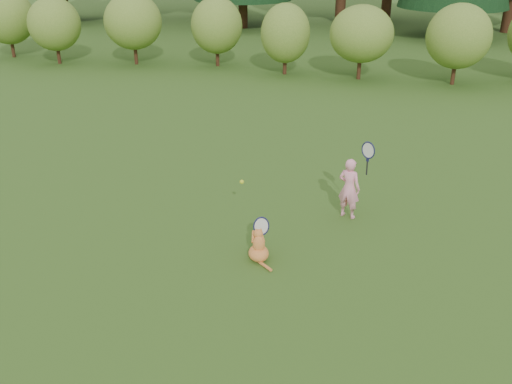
# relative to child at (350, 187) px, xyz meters

# --- Properties ---
(ground) EXTENTS (100.00, 100.00, 0.00)m
(ground) POSITION_rel_child_xyz_m (-1.75, -1.62, -0.60)
(ground) COLOR #224914
(ground) RESTS_ON ground
(shrub_row) EXTENTS (28.00, 3.00, 2.80)m
(shrub_row) POSITION_rel_child_xyz_m (-1.75, 11.38, 0.80)
(shrub_row) COLOR #527725
(shrub_row) RESTS_ON ground
(child) EXTENTS (0.65, 0.43, 1.71)m
(child) POSITION_rel_child_xyz_m (0.00, 0.00, 0.00)
(child) COLOR pink
(child) RESTS_ON ground
(cat) EXTENTS (0.55, 0.80, 0.76)m
(cat) POSITION_rel_child_xyz_m (-1.26, -1.85, -0.31)
(cat) COLOR orange
(cat) RESTS_ON ground
(tennis_ball) EXTENTS (0.08, 0.08, 0.08)m
(tennis_ball) POSITION_rel_child_xyz_m (-1.88, -0.53, 0.14)
(tennis_ball) COLOR #BDD318
(tennis_ball) RESTS_ON ground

